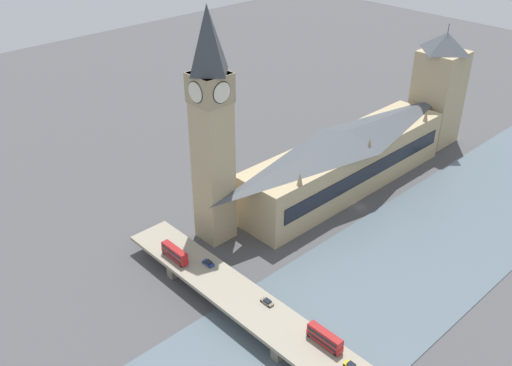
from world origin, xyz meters
name	(u,v)px	position (x,y,z in m)	size (l,w,h in m)	color
ground_plane	(360,207)	(0.00, 0.00, 0.00)	(600.00, 600.00, 0.00)	#4C4C4F
river_water	(433,242)	(-33.25, 0.00, 0.15)	(54.51, 360.00, 0.30)	slate
parliament_hall	(347,159)	(14.21, -8.00, 13.17)	(22.89, 106.02, 26.49)	tan
clock_tower	(212,126)	(24.44, 54.53, 44.57)	(12.25, 12.25, 84.44)	tan
victoria_tower	(438,89)	(14.27, -74.47, 26.70)	(18.91, 18.91, 57.39)	tan
road_bridge	(290,336)	(-33.25, 75.46, 5.22)	(141.02, 14.79, 6.44)	gray
double_decker_bus_mid	(175,253)	(16.21, 78.82, 9.01)	(11.49, 2.65, 4.67)	red
double_decker_bus_rear	(325,338)	(-42.56, 71.66, 8.98)	(11.27, 2.57, 4.61)	red
car_northbound_lead	(208,263)	(6.38, 72.64, 7.13)	(4.28, 1.93, 1.38)	navy
car_northbound_mid	(267,302)	(-20.07, 71.63, 7.09)	(4.32, 1.80, 1.30)	slate
car_southbound_tail	(351,366)	(-52.61, 72.79, 7.10)	(3.82, 1.90, 1.34)	gold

